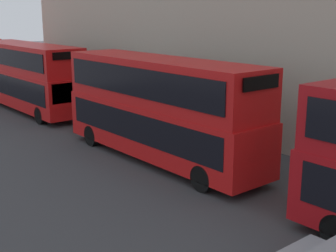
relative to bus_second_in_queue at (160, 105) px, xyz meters
The scene contains 2 objects.
bus_second_in_queue is the anchor object (origin of this frame).
bus_third_in_queue 13.71m from the bus_second_in_queue, 90.00° to the left, with size 2.59×11.27×4.33m.
Camera 1 is at (-10.62, 3.05, 6.39)m, focal length 50.00 mm.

